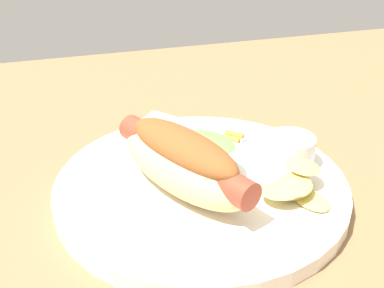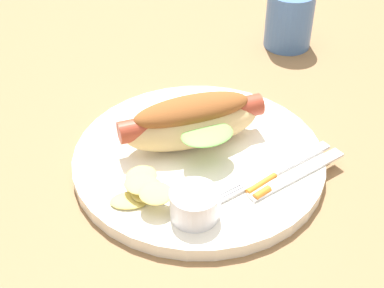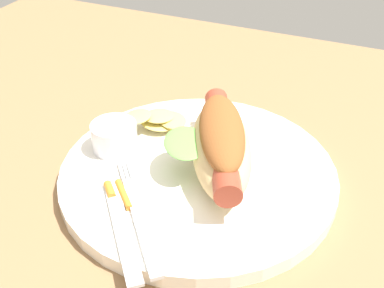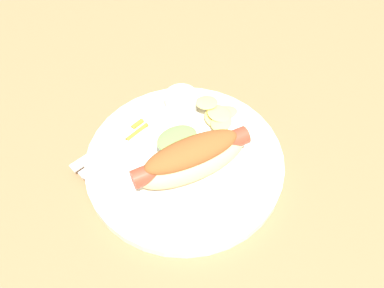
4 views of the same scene
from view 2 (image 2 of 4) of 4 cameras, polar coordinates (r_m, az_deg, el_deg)
The scene contains 9 objects.
ground_plane at distance 67.83cm, azimuth 2.74°, elevation -0.94°, with size 120.00×90.00×1.80cm, color olive.
plate at distance 64.25cm, azimuth 0.70°, elevation -1.55°, with size 28.98×28.98×1.60cm, color white.
hot_dog at distance 63.48cm, azimuth 0.03°, elevation 2.43°, with size 12.58×17.16×6.07cm.
sauce_ramekin at distance 55.44cm, azimuth 0.26°, elevation -6.24°, with size 5.00×5.00×3.07cm, color white.
fork at distance 62.06cm, azimuth 8.79°, elevation -2.60°, with size 11.24×12.91×0.40cm.
knife at distance 61.88cm, azimuth 10.77°, elevation -3.05°, with size 13.28×1.40×0.36cm, color silver.
chips_pile at distance 57.92cm, azimuth -5.06°, elevation -4.57°, with size 7.42×7.00×2.44cm.
carrot_garnish at distance 59.39cm, azimuth 7.19°, elevation -4.47°, with size 4.27×3.40×0.81cm.
drinking_cup at distance 88.06cm, azimuth 9.98°, elevation 12.50°, with size 7.23×7.23×8.63cm, color #4770B2.
Camera 2 is at (52.34, 1.65, 42.21)cm, focal length 51.78 mm.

